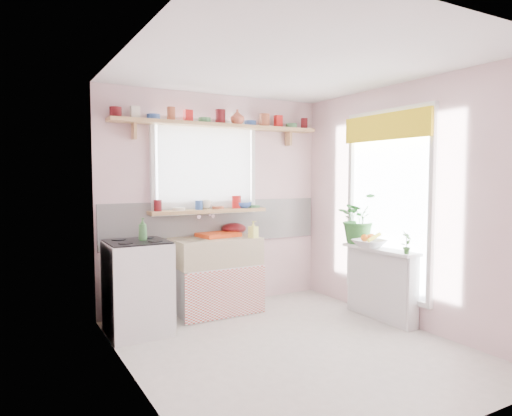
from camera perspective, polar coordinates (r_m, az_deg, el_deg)
room at (r=5.11m, az=5.23°, el=2.08°), size 3.20×3.20×3.20m
sink_unit at (r=5.21m, az=-5.04°, el=-8.31°), size 0.95×0.65×1.11m
cooker at (r=4.66m, az=-14.58°, el=-9.53°), size 0.58×0.58×0.93m
radiator_ledge at (r=5.15m, az=15.37°, el=-8.98°), size 0.22×0.95×0.78m
windowsill at (r=5.27m, az=-5.93°, el=-0.38°), size 1.40×0.22×0.04m
pine_shelf at (r=5.34m, az=-4.47°, el=10.21°), size 2.52×0.24×0.04m
shelf_crockery at (r=5.34m, az=-4.65°, el=11.02°), size 2.47×0.11×0.12m
sill_crockery at (r=5.25m, az=-6.43°, el=0.41°), size 1.35×0.11×0.12m
dish_tray at (r=5.24m, az=-4.74°, el=-3.35°), size 0.47×0.38×0.04m
colander at (r=5.45m, az=-2.79°, el=-2.57°), size 0.31×0.31×0.14m
jade_plant at (r=5.35m, az=12.71°, el=-1.25°), size 0.52×0.45×0.57m
fruit_bowl at (r=5.08m, az=13.98°, el=-4.32°), size 0.35×0.35×0.08m
herb_pot at (r=4.74m, az=18.31°, el=-4.11°), size 0.14×0.11×0.23m
soap_bottle_sink at (r=5.12m, az=-0.35°, el=-2.69°), size 0.11×0.11×0.19m
sill_cup at (r=5.31m, az=-6.40°, el=0.44°), size 0.16×0.16×0.11m
sill_bowl at (r=5.48m, az=-1.70°, el=0.37°), size 0.28×0.28×0.07m
shelf_vase at (r=5.38m, az=-2.34°, el=11.30°), size 0.18×0.18×0.17m
cooker_bottle at (r=4.58m, az=-13.98°, el=-2.58°), size 0.10×0.10×0.22m
fruit at (r=5.08m, az=13.99°, el=-3.61°), size 0.20×0.14×0.10m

